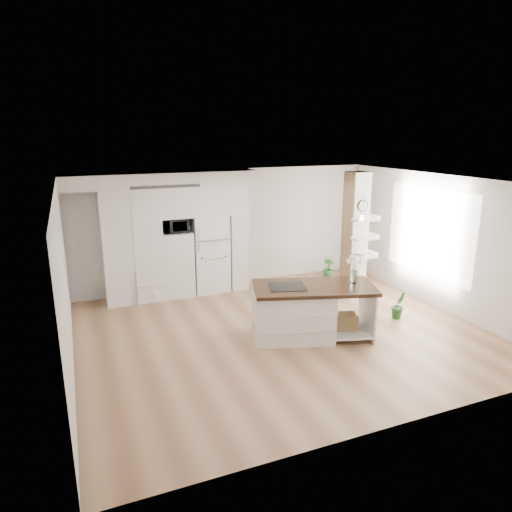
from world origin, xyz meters
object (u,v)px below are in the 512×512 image
at_px(kitchen_island, 300,311).
at_px(floor_plant_a, 398,305).
at_px(refrigerator, 209,253).
at_px(bookshelf, 151,286).

bearing_deg(kitchen_island, floor_plant_a, 17.75).
bearing_deg(refrigerator, bookshelf, -172.39).
relative_size(kitchen_island, bookshelf, 3.08).
height_order(bookshelf, floor_plant_a, bookshelf).
bearing_deg(bookshelf, kitchen_island, -58.51).
height_order(kitchen_island, floor_plant_a, kitchen_island).
relative_size(refrigerator, bookshelf, 2.37).
bearing_deg(bookshelf, floor_plant_a, -38.46).
distance_m(refrigerator, floor_plant_a, 4.17).
relative_size(refrigerator, floor_plant_a, 3.33).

